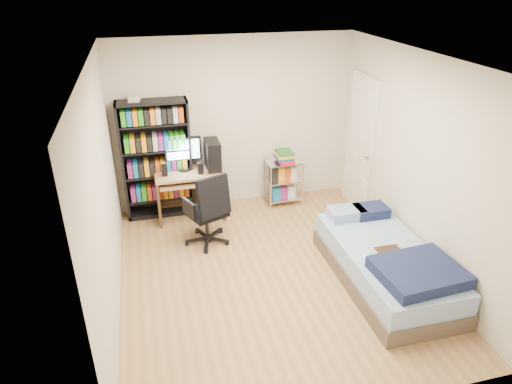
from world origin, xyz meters
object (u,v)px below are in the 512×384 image
object	(u,v)px
bed	(386,264)
office_chair	(208,222)
computer_desk	(195,174)
media_shelf	(157,158)

from	to	relation	value
bed	office_chair	bearing A→B (deg)	144.13
computer_desk	bed	distance (m)	2.91
media_shelf	computer_desk	world-z (taller)	media_shelf
office_chair	bed	distance (m)	2.28
computer_desk	media_shelf	bearing A→B (deg)	162.77
computer_desk	bed	size ratio (longest dim) A/B	0.60
media_shelf	bed	bearing A→B (deg)	-44.05
media_shelf	computer_desk	size ratio (longest dim) A/B	1.49
computer_desk	office_chair	bearing A→B (deg)	-86.78
media_shelf	bed	world-z (taller)	media_shelf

